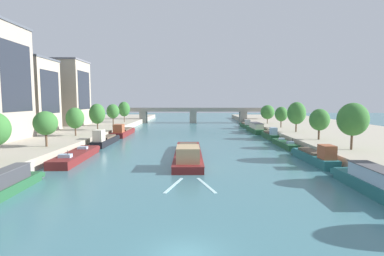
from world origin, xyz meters
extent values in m
cube|color=#B2A893|center=(-38.77, 55.00, 0.87)|extent=(36.00, 170.00, 1.73)
cube|color=#B2A893|center=(38.77, 55.00, 0.87)|extent=(36.00, 170.00, 1.73)
cube|color=maroon|center=(-0.48, 30.28, 0.49)|extent=(4.60, 22.22, 0.97)
cube|color=maroon|center=(-0.70, 41.71, 0.58)|extent=(3.98, 1.29, 0.85)
cube|color=maroon|center=(-0.48, 30.28, 1.00)|extent=(4.68, 22.23, 0.06)
cube|color=tan|center=(-0.33, 22.76, 2.06)|extent=(3.21, 4.49, 2.06)
cube|color=black|center=(-0.37, 24.98, 2.37)|extent=(2.50, 0.08, 0.58)
cube|color=brown|center=(-0.52, 32.50, 1.21)|extent=(3.47, 11.58, 0.36)
cylinder|color=#232328|center=(0.28, 23.65, 1.58)|extent=(0.07, 0.07, 1.10)
cube|color=silver|center=(1.86, 14.95, 0.01)|extent=(2.11, 5.84, 0.03)
cube|color=silver|center=(-1.74, 14.88, 0.01)|extent=(1.89, 5.89, 0.03)
cube|color=#235633|center=(-18.30, 12.27, 0.50)|extent=(2.18, 9.21, 1.00)
cube|color=#235633|center=(-18.48, 17.19, 0.60)|extent=(1.81, 1.28, 0.86)
cube|color=#235633|center=(-18.30, 12.27, 1.03)|extent=(2.22, 9.21, 0.06)
cube|color=#38383D|center=(-18.29, 11.81, 1.78)|extent=(1.73, 5.91, 1.44)
cube|color=#4C4C51|center=(-18.29, 11.81, 2.54)|extent=(1.85, 6.09, 0.08)
cube|color=maroon|center=(-18.24, 28.39, 0.58)|extent=(3.71, 14.63, 1.16)
cube|color=maroon|center=(-18.54, 35.99, 0.70)|extent=(3.03, 1.36, 0.95)
cube|color=maroon|center=(-18.24, 28.39, 1.19)|extent=(3.77, 14.63, 0.06)
cube|color=#9EBCD6|center=(-18.36, 31.58, 1.42)|extent=(1.60, 0.96, 0.40)
cube|color=#9EBCD6|center=(-18.07, 24.33, 1.46)|extent=(1.77, 1.17, 0.48)
cylinder|color=#232328|center=(-17.59, 24.06, 1.77)|extent=(0.07, 0.07, 1.10)
cube|color=black|center=(-18.47, 44.69, 0.62)|extent=(2.42, 12.58, 1.25)
cube|color=black|center=(-18.45, 51.33, 0.75)|extent=(2.27, 1.27, 0.99)
cube|color=black|center=(-18.47, 44.69, 1.28)|extent=(2.47, 12.58, 0.06)
cube|color=beige|center=(-18.48, 40.42, 2.43)|extent=(1.79, 2.52, 2.25)
cube|color=black|center=(-18.48, 41.69, 2.77)|extent=(1.43, 0.03, 0.63)
cube|color=brown|center=(-18.47, 45.95, 1.49)|extent=(1.88, 6.54, 0.36)
cylinder|color=#232328|center=(-18.12, 40.92, 1.86)|extent=(0.07, 0.07, 1.10)
cube|color=maroon|center=(-18.64, 60.97, 0.65)|extent=(3.25, 15.05, 1.29)
cube|color=maroon|center=(-18.73, 68.83, 0.78)|extent=(2.92, 1.30, 1.02)
cube|color=maroon|center=(-18.64, 60.97, 1.32)|extent=(3.31, 15.05, 0.06)
cube|color=#9E5133|center=(-18.57, 55.87, 2.37)|extent=(2.33, 3.03, 2.04)
cube|color=black|center=(-18.59, 57.38, 2.68)|extent=(1.84, 0.05, 0.57)
cube|color=brown|center=(-18.65, 62.47, 1.53)|extent=(2.48, 7.84, 0.36)
cylinder|color=#232328|center=(-18.12, 56.47, 1.90)|extent=(0.07, 0.07, 1.10)
cube|color=#23666B|center=(18.79, 12.00, 0.63)|extent=(2.58, 12.40, 1.25)
cube|color=#23666B|center=(18.80, 18.54, 0.75)|extent=(2.44, 1.26, 1.00)
cube|color=#23666B|center=(18.79, 12.00, 1.28)|extent=(2.63, 12.40, 0.06)
cube|color=#9EBCD6|center=(18.79, 11.38, 2.01)|extent=(2.11, 7.93, 1.38)
cube|color=#4C4C51|center=(18.79, 11.38, 2.74)|extent=(2.26, 8.17, 0.08)
cube|color=#23666B|center=(18.77, 26.87, 0.64)|extent=(2.69, 11.37, 1.28)
cube|color=#23666B|center=(18.57, 32.86, 0.77)|extent=(2.25, 1.34, 1.01)
cube|color=#23666B|center=(18.77, 26.87, 1.31)|extent=(2.74, 11.37, 0.06)
cube|color=#9E5133|center=(18.89, 23.03, 2.30)|extent=(1.82, 2.32, 1.92)
cube|color=black|center=(18.86, 24.17, 2.59)|extent=(1.40, 0.08, 0.54)
cube|color=brown|center=(18.73, 28.00, 1.52)|extent=(2.01, 5.93, 0.36)
cylinder|color=#232328|center=(19.23, 23.49, 1.89)|extent=(0.07, 0.07, 1.10)
cube|color=#235633|center=(18.96, 41.57, 0.52)|extent=(2.38, 10.69, 1.05)
cube|color=#235633|center=(18.86, 47.25, 0.63)|extent=(2.10, 1.26, 0.89)
cube|color=#235633|center=(18.96, 41.57, 1.08)|extent=(2.42, 10.69, 0.06)
cube|color=#9EBCD6|center=(18.92, 43.91, 1.31)|extent=(1.11, 0.92, 0.40)
cube|color=#9EBCD6|center=(19.01, 38.59, 1.35)|extent=(1.22, 1.12, 0.48)
cylinder|color=#232328|center=(19.34, 38.38, 1.66)|extent=(0.07, 0.07, 1.10)
cube|color=#235633|center=(19.10, 54.17, 0.64)|extent=(2.00, 9.18, 1.28)
cube|color=#235633|center=(19.06, 59.11, 0.77)|extent=(1.84, 1.28, 1.01)
cube|color=#235633|center=(19.10, 54.17, 1.31)|extent=(2.04, 9.18, 0.06)
cube|color=#9EBCD6|center=(19.13, 51.06, 2.20)|extent=(1.46, 1.85, 1.71)
cube|color=black|center=(19.12, 51.99, 2.45)|extent=(1.15, 0.04, 0.48)
cube|color=brown|center=(19.09, 55.09, 1.52)|extent=(1.54, 4.78, 0.36)
cylinder|color=#232328|center=(19.41, 51.43, 1.89)|extent=(0.07, 0.07, 1.10)
cube|color=#235633|center=(18.53, 67.98, 0.64)|extent=(3.05, 13.25, 1.28)
cube|color=#235633|center=(18.40, 74.93, 0.77)|extent=(2.70, 1.31, 1.01)
cube|color=#235633|center=(18.53, 67.98, 1.31)|extent=(3.11, 13.25, 0.06)
cube|color=beige|center=(18.54, 67.32, 2.09)|extent=(2.46, 8.49, 1.51)
cube|color=#4C4C51|center=(18.54, 67.32, 2.89)|extent=(2.63, 8.75, 0.08)
cylinder|color=#232328|center=(19.02, 64.03, 1.89)|extent=(0.07, 0.07, 1.10)
cube|color=#235633|center=(18.35, 83.76, 0.57)|extent=(2.09, 10.80, 1.15)
cube|color=#235633|center=(18.28, 89.50, 0.69)|extent=(1.87, 1.26, 0.94)
cube|color=#235633|center=(18.35, 83.76, 1.18)|extent=(2.13, 10.80, 0.06)
cube|color=white|center=(18.40, 80.10, 2.08)|extent=(1.49, 2.17, 1.75)
cube|color=black|center=(18.38, 81.19, 2.34)|extent=(1.17, 0.05, 0.49)
cube|color=brown|center=(18.34, 84.84, 1.39)|extent=(1.60, 5.62, 0.36)
cylinder|color=#232328|center=(18.69, 80.53, 1.76)|extent=(0.07, 0.07, 1.10)
cylinder|color=brown|center=(-24.18, 31.05, 3.15)|extent=(0.36, 0.36, 2.83)
ellipsoid|color=#387533|center=(-24.18, 31.05, 5.66)|extent=(3.86, 3.86, 3.98)
cylinder|color=brown|center=(-25.31, 45.64, 3.04)|extent=(0.31, 0.31, 2.61)
ellipsoid|color=#387533|center=(-25.31, 45.64, 5.60)|extent=(3.81, 3.81, 4.56)
cylinder|color=brown|center=(-24.64, 57.97, 3.12)|extent=(0.29, 0.29, 2.78)
ellipsoid|color=#387533|center=(-24.64, 57.97, 5.94)|extent=(4.08, 4.08, 5.22)
cylinder|color=brown|center=(-24.24, 71.06, 3.31)|extent=(0.32, 0.32, 3.16)
ellipsoid|color=#387533|center=(-24.24, 71.06, 6.09)|extent=(3.80, 3.80, 4.35)
cylinder|color=brown|center=(-24.26, 85.16, 3.32)|extent=(0.26, 0.26, 3.17)
ellipsoid|color=#387533|center=(-24.26, 85.16, 6.33)|extent=(4.05, 4.05, 5.18)
cylinder|color=brown|center=(25.16, 28.42, 3.41)|extent=(0.34, 0.34, 3.35)
ellipsoid|color=#387533|center=(25.16, 28.42, 6.49)|extent=(4.59, 4.59, 5.13)
cylinder|color=brown|center=(25.06, 40.10, 3.10)|extent=(0.37, 0.37, 2.74)
ellipsoid|color=#387533|center=(25.06, 40.10, 5.64)|extent=(3.83, 3.83, 4.26)
cylinder|color=brown|center=(25.33, 53.68, 3.29)|extent=(0.34, 0.34, 3.12)
ellipsoid|color=#387533|center=(25.33, 53.68, 6.33)|extent=(4.36, 4.36, 5.38)
cylinder|color=brown|center=(25.20, 65.54, 3.06)|extent=(0.30, 0.30, 2.66)
ellipsoid|color=#387533|center=(25.20, 65.54, 5.53)|extent=(3.57, 3.57, 4.15)
cylinder|color=brown|center=(24.78, 79.31, 2.99)|extent=(0.26, 0.26, 2.52)
ellipsoid|color=#387533|center=(24.78, 79.31, 5.53)|extent=(4.54, 4.54, 4.64)
cube|color=#232833|center=(-33.56, 39.29, 13.82)|extent=(0.04, 9.60, 13.19)
cube|color=#B2A38E|center=(-40.56, 55.63, 10.57)|extent=(10.35, 11.41, 17.67)
cube|color=#4C515B|center=(-40.56, 55.63, 19.65)|extent=(10.66, 11.75, 0.50)
cube|color=#232833|center=(-35.37, 55.63, 11.45)|extent=(0.04, 9.13, 10.60)
cube|color=#B2A38E|center=(-40.56, 73.75, 11.50)|extent=(13.40, 11.73, 19.54)
cube|color=slate|center=(-40.56, 73.75, 21.52)|extent=(13.80, 12.08, 0.50)
cube|color=#232833|center=(-33.84, 73.75, 12.48)|extent=(0.04, 9.38, 11.73)
cube|color=gray|center=(0.00, 103.68, 5.10)|extent=(65.53, 4.40, 0.60)
cube|color=gray|center=(0.00, 101.68, 5.85)|extent=(65.53, 0.30, 0.90)
cube|color=gray|center=(0.00, 105.68, 5.85)|extent=(65.53, 0.30, 0.90)
cube|color=gray|center=(-20.77, 103.68, 2.40)|extent=(2.80, 3.60, 4.80)
cube|color=gray|center=(0.00, 103.68, 2.40)|extent=(2.80, 3.60, 4.80)
cube|color=gray|center=(20.77, 103.68, 2.40)|extent=(2.80, 3.60, 4.80)
camera|label=1|loc=(0.56, -16.51, 9.44)|focal=27.02mm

